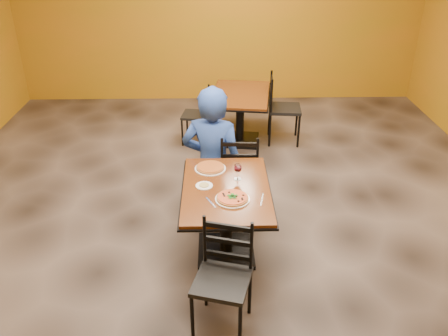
{
  "coord_description": "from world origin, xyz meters",
  "views": [
    {
      "loc": [
        -0.1,
        -4.16,
        2.94
      ],
      "look_at": [
        -0.02,
        -0.3,
        0.85
      ],
      "focal_mm": 37.01,
      "sensor_mm": 36.0,
      "label": 1
    }
  ],
  "objects_px": {
    "table_second": "(240,106)",
    "chair_second_right": "(285,109)",
    "diner": "(213,149)",
    "pizza_main": "(232,198)",
    "pizza_far": "(210,167)",
    "wine_glass": "(238,171)",
    "plate_far": "(210,169)",
    "chair_main_near": "(222,282)",
    "plate_main": "(232,199)",
    "table_main": "(226,205)",
    "chair_second_left": "(196,115)",
    "chair_main_far": "(239,169)",
    "side_plate": "(204,186)"
  },
  "relations": [
    {
      "from": "table_main",
      "to": "plate_main",
      "type": "distance_m",
      "value": 0.29
    },
    {
      "from": "chair_main_near",
      "to": "pizza_main",
      "type": "bearing_deg",
      "value": 96.96
    },
    {
      "from": "chair_second_right",
      "to": "plate_far",
      "type": "xyz_separation_m",
      "value": [
        -1.07,
        -2.25,
        0.25
      ]
    },
    {
      "from": "chair_main_near",
      "to": "plate_main",
      "type": "bearing_deg",
      "value": 96.96
    },
    {
      "from": "chair_main_near",
      "to": "chair_main_far",
      "type": "height_order",
      "value": "same"
    },
    {
      "from": "plate_main",
      "to": "side_plate",
      "type": "bearing_deg",
      "value": 136.76
    },
    {
      "from": "diner",
      "to": "pizza_main",
      "type": "distance_m",
      "value": 1.1
    },
    {
      "from": "table_second",
      "to": "pizza_main",
      "type": "height_order",
      "value": "pizza_main"
    },
    {
      "from": "table_main",
      "to": "diner",
      "type": "bearing_deg",
      "value": 98.17
    },
    {
      "from": "table_second",
      "to": "chair_second_left",
      "type": "bearing_deg",
      "value": 180.0
    },
    {
      "from": "chair_second_right",
      "to": "wine_glass",
      "type": "bearing_deg",
      "value": 167.0
    },
    {
      "from": "chair_main_near",
      "to": "wine_glass",
      "type": "distance_m",
      "value": 1.17
    },
    {
      "from": "plate_far",
      "to": "side_plate",
      "type": "distance_m",
      "value": 0.34
    },
    {
      "from": "chair_second_right",
      "to": "diner",
      "type": "height_order",
      "value": "diner"
    },
    {
      "from": "chair_main_far",
      "to": "plate_far",
      "type": "xyz_separation_m",
      "value": [
        -0.32,
        -0.53,
        0.29
      ]
    },
    {
      "from": "table_main",
      "to": "plate_main",
      "type": "height_order",
      "value": "plate_main"
    },
    {
      "from": "chair_second_left",
      "to": "side_plate",
      "type": "height_order",
      "value": "chair_second_left"
    },
    {
      "from": "pizza_far",
      "to": "diner",
      "type": "bearing_deg",
      "value": 87.55
    },
    {
      "from": "plate_far",
      "to": "wine_glass",
      "type": "relative_size",
      "value": 1.72
    },
    {
      "from": "pizza_main",
      "to": "pizza_far",
      "type": "distance_m",
      "value": 0.61
    },
    {
      "from": "chair_main_near",
      "to": "plate_main",
      "type": "distance_m",
      "value": 0.8
    },
    {
      "from": "diner",
      "to": "plate_far",
      "type": "xyz_separation_m",
      "value": [
        -0.02,
        -0.51,
        0.04
      ]
    },
    {
      "from": "chair_main_far",
      "to": "wine_glass",
      "type": "xyz_separation_m",
      "value": [
        -0.05,
        -0.74,
        0.38
      ]
    },
    {
      "from": "table_second",
      "to": "side_plate",
      "type": "bearing_deg",
      "value": -100.44
    },
    {
      "from": "pizza_far",
      "to": "wine_glass",
      "type": "relative_size",
      "value": 1.56
    },
    {
      "from": "table_second",
      "to": "chair_second_left",
      "type": "xyz_separation_m",
      "value": [
        -0.65,
        0.0,
        -0.14
      ]
    },
    {
      "from": "chair_main_far",
      "to": "wine_glass",
      "type": "height_order",
      "value": "wine_glass"
    },
    {
      "from": "chair_main_near",
      "to": "wine_glass",
      "type": "xyz_separation_m",
      "value": [
        0.17,
        1.1,
        0.38
      ]
    },
    {
      "from": "side_plate",
      "to": "wine_glass",
      "type": "distance_m",
      "value": 0.35
    },
    {
      "from": "plate_main",
      "to": "plate_far",
      "type": "relative_size",
      "value": 1.0
    },
    {
      "from": "plate_main",
      "to": "pizza_far",
      "type": "xyz_separation_m",
      "value": [
        -0.2,
        0.57,
        0.02
      ]
    },
    {
      "from": "diner",
      "to": "plate_main",
      "type": "bearing_deg",
      "value": 112.64
    },
    {
      "from": "table_main",
      "to": "chair_second_right",
      "type": "relative_size",
      "value": 1.22
    },
    {
      "from": "table_main",
      "to": "plate_far",
      "type": "height_order",
      "value": "plate_far"
    },
    {
      "from": "diner",
      "to": "pizza_main",
      "type": "bearing_deg",
      "value": 112.64
    },
    {
      "from": "chair_second_right",
      "to": "pizza_far",
      "type": "relative_size",
      "value": 3.61
    },
    {
      "from": "chair_second_left",
      "to": "chair_second_right",
      "type": "xyz_separation_m",
      "value": [
        1.29,
        0.0,
        0.09
      ]
    },
    {
      "from": "table_second",
      "to": "chair_second_right",
      "type": "bearing_deg",
      "value": 0.0
    },
    {
      "from": "pizza_far",
      "to": "wine_glass",
      "type": "height_order",
      "value": "wine_glass"
    },
    {
      "from": "pizza_main",
      "to": "chair_second_right",
      "type": "bearing_deg",
      "value": 72.88
    },
    {
      "from": "chair_main_near",
      "to": "plate_main",
      "type": "xyz_separation_m",
      "value": [
        0.11,
        0.74,
        0.29
      ]
    },
    {
      "from": "plate_main",
      "to": "pizza_far",
      "type": "height_order",
      "value": "pizza_far"
    },
    {
      "from": "chair_main_near",
      "to": "diner",
      "type": "height_order",
      "value": "diner"
    },
    {
      "from": "chair_second_right",
      "to": "pizza_main",
      "type": "height_order",
      "value": "chair_second_right"
    },
    {
      "from": "plate_main",
      "to": "pizza_main",
      "type": "relative_size",
      "value": 1.09
    },
    {
      "from": "plate_far",
      "to": "pizza_far",
      "type": "distance_m",
      "value": 0.02
    },
    {
      "from": "chair_second_right",
      "to": "pizza_far",
      "type": "bearing_deg",
      "value": 159.75
    },
    {
      "from": "chair_second_left",
      "to": "plate_main",
      "type": "relative_size",
      "value": 2.7
    },
    {
      "from": "pizza_far",
      "to": "wine_glass",
      "type": "distance_m",
      "value": 0.34
    },
    {
      "from": "table_second",
      "to": "chair_main_far",
      "type": "height_order",
      "value": "chair_main_far"
    }
  ]
}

